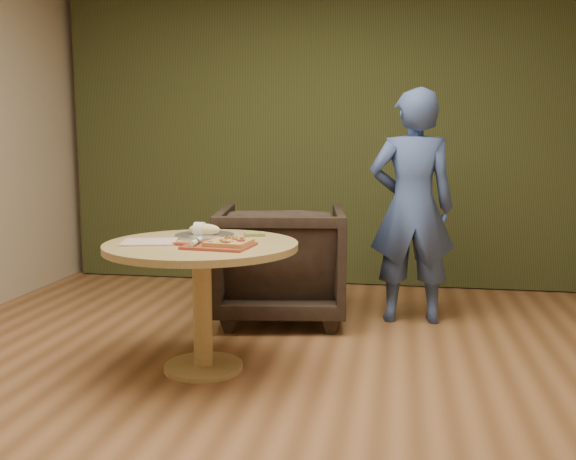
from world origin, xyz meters
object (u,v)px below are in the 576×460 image
at_px(pizza_paddle, 217,246).
at_px(serving_tray, 205,236).
at_px(bread_roll, 203,230).
at_px(armchair, 281,257).
at_px(pedestal_table, 202,267).
at_px(cutlery_roll, 196,242).
at_px(flatbread_pizza, 229,242).
at_px(person_standing, 412,207).

distance_m(pizza_paddle, serving_tray, 0.39).
bearing_deg(bread_roll, armchair, 71.73).
relative_size(pizza_paddle, armchair, 0.49).
height_order(pedestal_table, pizza_paddle, pizza_paddle).
xyz_separation_m(cutlery_roll, bread_roll, (-0.07, 0.36, 0.01)).
xyz_separation_m(pizza_paddle, armchair, (0.12, 1.27, -0.29)).
distance_m(flatbread_pizza, bread_roll, 0.42).
distance_m(cutlery_roll, person_standing, 1.82).
bearing_deg(pizza_paddle, flatbread_pizza, 11.67).
bearing_deg(pedestal_table, cutlery_roll, -82.84).
relative_size(serving_tray, armchair, 0.38).
relative_size(pedestal_table, pizza_paddle, 2.39).
bearing_deg(cutlery_roll, pedestal_table, 95.30).
distance_m(cutlery_roll, bread_roll, 0.37).
xyz_separation_m(flatbread_pizza, person_standing, (1.00, 1.37, 0.07)).
bearing_deg(bread_roll, flatbread_pizza, -53.37).
height_order(cutlery_roll, bread_roll, bread_roll).
relative_size(serving_tray, bread_roll, 1.84).
bearing_deg(person_standing, pedestal_table, 39.88).
xyz_separation_m(flatbread_pizza, cutlery_roll, (-0.18, -0.02, 0.00)).
xyz_separation_m(armchair, person_standing, (0.94, 0.10, 0.38)).
height_order(pedestal_table, serving_tray, serving_tray).
xyz_separation_m(pedestal_table, cutlery_roll, (0.02, -0.15, 0.17)).
distance_m(pedestal_table, flatbread_pizza, 0.29).
bearing_deg(serving_tray, pizza_paddle, -62.72).
xyz_separation_m(pizza_paddle, cutlery_roll, (-0.11, -0.02, 0.02)).
height_order(pizza_paddle, bread_roll, bread_roll).
xyz_separation_m(bread_roll, person_standing, (1.25, 1.03, 0.05)).
bearing_deg(pizza_paddle, person_standing, 59.00).
xyz_separation_m(pizza_paddle, bread_roll, (-0.19, 0.35, 0.04)).
bearing_deg(person_standing, bread_roll, 33.27).
xyz_separation_m(cutlery_roll, person_standing, (1.18, 1.39, 0.06)).
bearing_deg(flatbread_pizza, armchair, 87.57).
relative_size(pedestal_table, cutlery_roll, 5.55).
relative_size(armchair, person_standing, 0.55).
height_order(flatbread_pizza, cutlery_roll, flatbread_pizza).
bearing_deg(pizza_paddle, armchair, 91.38).
bearing_deg(pizza_paddle, pedestal_table, 141.31).
bearing_deg(bread_roll, pedestal_table, -75.47).
relative_size(flatbread_pizza, person_standing, 0.14).
distance_m(pizza_paddle, cutlery_roll, 0.12).
height_order(pizza_paddle, armchair, armchair).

